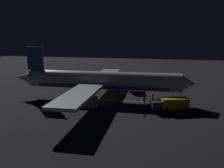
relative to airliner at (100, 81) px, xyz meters
name	(u,v)px	position (x,y,z in m)	size (l,w,h in m)	color
ground_plane	(103,100)	(-0.02, 0.61, -4.07)	(180.00, 180.00, 0.20)	black
apron_guide_stripe	(122,100)	(-0.55, 4.61, -3.97)	(0.24, 20.69, 0.01)	gold
airliner	(100,81)	(0.00, 0.00, 0.00)	(37.10, 37.97, 10.86)	white
baggage_truck	(171,104)	(4.44, 14.31, -2.73)	(4.18, 6.90, 2.37)	gold
catering_truck	(132,85)	(-9.54, 5.45, -2.63)	(6.68, 4.16, 2.63)	maroon
ground_crew_worker	(153,96)	(-1.99, 10.84, -3.09)	(0.40, 0.40, 1.74)	black
traffic_cone_near_left	(121,93)	(-6.16, 3.39, -3.72)	(0.50, 0.50, 0.55)	#EA590F
traffic_cone_near_right	(144,115)	(8.46, 9.97, -3.72)	(0.50, 0.50, 0.55)	#EA590F
traffic_cone_under_wing	(117,106)	(4.10, 4.45, -3.72)	(0.50, 0.50, 0.55)	#EA590F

